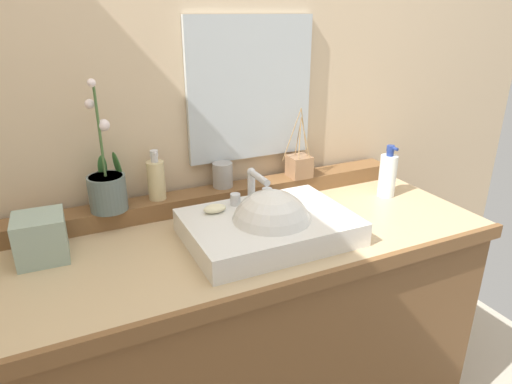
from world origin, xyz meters
TOP-DOWN VIEW (x-y plane):
  - wall_back at (0.00, 0.41)m, footprint 3.01×0.20m
  - vanity_cabinet at (0.00, -0.00)m, footprint 1.48×0.61m
  - back_ledge at (0.00, 0.24)m, footprint 1.40×0.10m
  - sink_basin at (0.04, -0.07)m, footprint 0.48×0.35m
  - soap_bar at (-0.10, 0.04)m, footprint 0.07×0.04m
  - potted_plant at (-0.37, 0.22)m, footprint 0.12×0.11m
  - soap_dispenser at (-0.22, 0.24)m, footprint 0.06×0.06m
  - tumbler_cup at (0.02, 0.25)m, footprint 0.07×0.07m
  - reed_diffuser at (0.31, 0.23)m, footprint 0.11×0.08m
  - lotion_bottle at (0.58, 0.05)m, footprint 0.06×0.07m
  - tissue_box at (-0.57, 0.10)m, footprint 0.13×0.13m
  - mirror at (0.14, 0.30)m, footprint 0.46×0.02m

SIDE VIEW (x-z plane):
  - vanity_cabinet at x=0.00m, z-range 0.00..0.87m
  - back_ledge at x=0.00m, z-range 0.86..0.92m
  - sink_basin at x=0.04m, z-range 0.76..1.03m
  - tissue_box at x=-0.57m, z-range 0.86..0.99m
  - lotion_bottle at x=0.58m, z-range 0.85..1.04m
  - soap_bar at x=-0.10m, z-range 0.93..0.96m
  - reed_diffuser at x=0.31m, z-range 0.83..1.09m
  - tumbler_cup at x=0.02m, z-range 0.92..1.01m
  - soap_dispenser at x=-0.22m, z-range 0.91..1.07m
  - potted_plant at x=-0.37m, z-range 0.79..1.20m
  - wall_back at x=0.00m, z-range 0.00..2.45m
  - mirror at x=0.14m, z-range 1.00..1.48m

